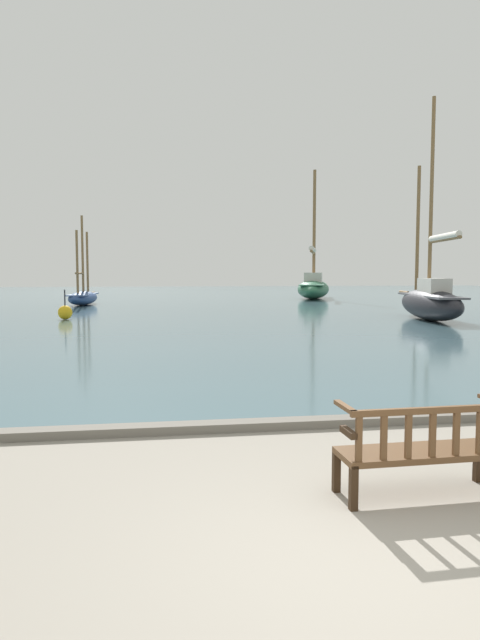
{
  "coord_description": "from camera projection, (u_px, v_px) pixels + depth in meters",
  "views": [
    {
      "loc": [
        -1.68,
        -3.73,
        2.15
      ],
      "look_at": [
        0.43,
        10.0,
        1.0
      ],
      "focal_mm": 32.0,
      "sensor_mm": 36.0,
      "label": 1
    }
  ],
  "objects": [
    {
      "name": "ground_plane",
      "position": [
        391.0,
        572.0,
        4.11
      ],
      "size": [
        160.0,
        160.0,
        0.0
      ],
      "primitive_type": "plane",
      "color": "gray"
    },
    {
      "name": "channel_buoy",
      "position": [
        65.0,
        312.0,
        25.32
      ],
      "size": [
        0.63,
        0.63,
        1.33
      ],
      "color": "gold",
      "rests_on": "harbor_water"
    },
    {
      "name": "sailboat_mid_starboard",
      "position": [
        83.0,
        296.0,
        36.81
      ],
      "size": [
        2.01,
        6.15,
        5.74
      ],
      "color": "navy",
      "rests_on": "harbor_water"
    },
    {
      "name": "harbor_water",
      "position": [
        173.0,
        298.0,
        47.45
      ],
      "size": [
        100.0,
        80.0,
        0.08
      ],
      "primitive_type": "cube",
      "color": "#476670",
      "rests_on": "ground"
    },
    {
      "name": "quay_edge_kerb",
      "position": [
        277.0,
        424.0,
        7.9
      ],
      "size": [
        40.0,
        0.3,
        0.12
      ],
      "primitive_type": "cube",
      "color": "slate",
      "rests_on": "ground"
    },
    {
      "name": "park_bench",
      "position": [
        422.0,
        449.0,
        5.46
      ],
      "size": [
        1.61,
        0.56,
        0.92
      ],
      "color": "#322113",
      "rests_on": "ground"
    },
    {
      "name": "sailboat_outer_starboard",
      "position": [
        430.0,
        300.0,
        25.12
      ],
      "size": [
        2.81,
        8.61,
        9.68
      ],
      "color": "black",
      "rests_on": "harbor_water"
    },
    {
      "name": "sailboat_mid_port",
      "position": [
        313.0,
        287.0,
        46.0
      ],
      "size": [
        5.18,
        10.39,
        10.29
      ],
      "color": "#2D6647",
      "rests_on": "harbor_water"
    }
  ]
}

